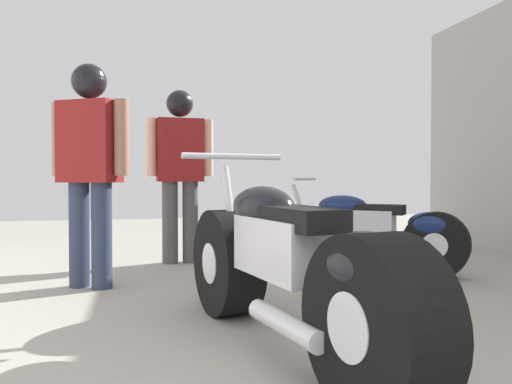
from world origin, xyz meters
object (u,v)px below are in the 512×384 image
Objects in this scene: motorcycle_black_naked at (367,232)px; motorcycle_maroon_cruiser at (286,269)px; mechanic_with_helmet at (90,154)px; mechanic_in_blue at (180,160)px.

motorcycle_maroon_cruiser is at bearing -124.86° from motorcycle_black_naked.
mechanic_with_helmet reaches higher than motorcycle_maroon_cruiser.
mechanic_in_blue is (-0.28, 2.86, 0.64)m from motorcycle_maroon_cruiser.
mechanic_with_helmet reaches higher than motorcycle_black_naked.
mechanic_in_blue reaches higher than motorcycle_black_naked.
mechanic_in_blue is (-1.65, 0.90, 0.68)m from motorcycle_black_naked.
mechanic_with_helmet is (-2.44, -0.15, 0.68)m from motorcycle_black_naked.
motorcycle_maroon_cruiser is at bearing -84.42° from mechanic_in_blue.
motorcycle_black_naked is at bearing 55.14° from motorcycle_maroon_cruiser.
motorcycle_maroon_cruiser reaches higher than motorcycle_black_naked.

